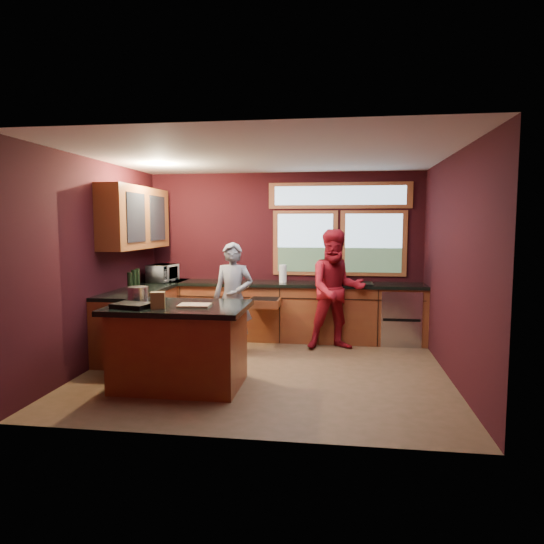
% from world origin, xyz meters
% --- Properties ---
extents(floor, '(4.50, 4.50, 0.00)m').
position_xyz_m(floor, '(0.00, 0.00, 0.00)').
color(floor, brown).
rests_on(floor, ground).
extents(room_shell, '(4.52, 4.02, 2.71)m').
position_xyz_m(room_shell, '(-0.60, 0.32, 1.80)').
color(room_shell, black).
rests_on(room_shell, ground).
extents(back_counter, '(4.50, 0.64, 0.93)m').
position_xyz_m(back_counter, '(0.20, 1.70, 0.46)').
color(back_counter, maroon).
rests_on(back_counter, floor).
extents(left_counter, '(0.64, 2.30, 0.93)m').
position_xyz_m(left_counter, '(-1.95, 0.85, 0.47)').
color(left_counter, maroon).
rests_on(left_counter, floor).
extents(island, '(1.55, 1.05, 0.95)m').
position_xyz_m(island, '(-0.89, -0.73, 0.48)').
color(island, maroon).
rests_on(island, floor).
extents(person_grey, '(0.61, 0.43, 1.60)m').
position_xyz_m(person_grey, '(-0.58, 0.72, 0.80)').
color(person_grey, slate).
rests_on(person_grey, floor).
extents(person_red, '(1.00, 0.86, 1.78)m').
position_xyz_m(person_red, '(0.87, 1.20, 0.89)').
color(person_red, maroon).
rests_on(person_red, floor).
extents(microwave, '(0.41, 0.55, 0.28)m').
position_xyz_m(microwave, '(-1.92, 1.51, 1.07)').
color(microwave, '#999999').
rests_on(microwave, left_counter).
extents(potted_plant, '(0.36, 0.31, 0.40)m').
position_xyz_m(potted_plant, '(0.72, 1.75, 1.13)').
color(potted_plant, '#999999').
rests_on(potted_plant, back_counter).
extents(paper_towel, '(0.12, 0.12, 0.28)m').
position_xyz_m(paper_towel, '(0.02, 1.70, 1.07)').
color(paper_towel, white).
rests_on(paper_towel, back_counter).
extents(cutting_board, '(0.36, 0.27, 0.02)m').
position_xyz_m(cutting_board, '(-0.69, -0.78, 0.95)').
color(cutting_board, '#A98356').
rests_on(cutting_board, island).
extents(stock_pot, '(0.24, 0.24, 0.18)m').
position_xyz_m(stock_pot, '(-1.44, -0.58, 1.03)').
color(stock_pot, '#ADADB1').
rests_on(stock_pot, island).
extents(paper_bag, '(0.18, 0.16, 0.18)m').
position_xyz_m(paper_bag, '(-1.04, -0.98, 1.03)').
color(paper_bag, brown).
rests_on(paper_bag, island).
extents(black_tray, '(0.45, 0.36, 0.05)m').
position_xyz_m(black_tray, '(-1.34, -0.98, 0.97)').
color(black_tray, black).
rests_on(black_tray, island).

